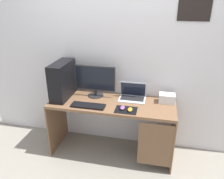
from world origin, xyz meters
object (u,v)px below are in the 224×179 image
(mouse_left, at_px, (122,108))
(mouse_right, at_px, (130,110))
(projector, at_px, (167,98))
(laptop, at_px, (132,96))
(monitor, at_px, (95,81))
(keyboard, at_px, (88,106))
(pc_tower, at_px, (62,80))

(mouse_left, height_order, mouse_right, same)
(projector, bearing_deg, laptop, 178.43)
(laptop, xyz_separation_m, mouse_right, (0.02, -0.34, -0.02))
(monitor, xyz_separation_m, keyboard, (-0.00, -0.32, -0.21))
(laptop, bearing_deg, mouse_left, -103.54)
(monitor, relative_size, laptop, 1.58)
(pc_tower, bearing_deg, laptop, 8.50)
(pc_tower, relative_size, mouse_left, 5.06)
(projector, distance_m, mouse_left, 0.60)
(pc_tower, distance_m, monitor, 0.42)
(pc_tower, bearing_deg, mouse_right, -12.63)
(projector, height_order, mouse_right, projector)
(pc_tower, relative_size, projector, 2.43)
(monitor, distance_m, mouse_left, 0.55)
(monitor, distance_m, laptop, 0.53)
(laptop, distance_m, projector, 0.44)
(monitor, relative_size, mouse_right, 5.64)
(keyboard, relative_size, mouse_left, 4.38)
(mouse_left, distance_m, mouse_right, 0.10)
(pc_tower, distance_m, mouse_right, 0.97)
(pc_tower, relative_size, mouse_right, 5.06)
(keyboard, xyz_separation_m, mouse_right, (0.52, -0.00, 0.01))
(keyboard, distance_m, mouse_right, 0.52)
(mouse_left, relative_size, mouse_right, 1.00)
(laptop, distance_m, mouse_right, 0.34)
(laptop, bearing_deg, pc_tower, -171.50)
(pc_tower, xyz_separation_m, monitor, (0.41, 0.11, -0.02))
(laptop, xyz_separation_m, projector, (0.44, -0.01, 0.01))
(projector, distance_m, mouse_right, 0.54)
(laptop, relative_size, mouse_left, 3.58)
(pc_tower, height_order, mouse_left, pc_tower)
(monitor, height_order, laptop, monitor)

